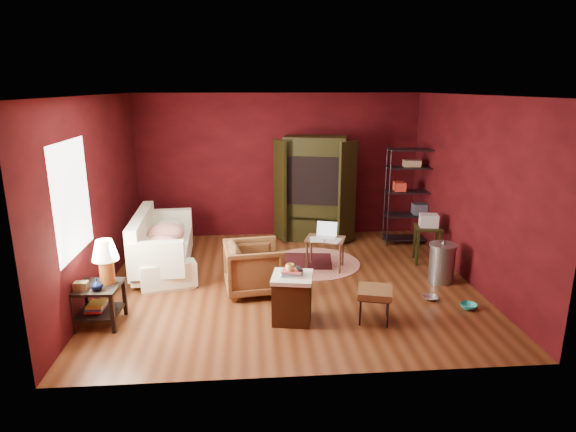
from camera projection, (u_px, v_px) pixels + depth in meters
name	position (u px, v px, depth m)	size (l,w,h in m)	color
room	(286.00, 193.00, 7.04)	(5.54, 5.04, 2.84)	brown
sofa	(162.00, 245.00, 7.87)	(2.08, 0.61, 0.81)	white
armchair	(254.00, 265.00, 6.97)	(0.79, 0.74, 0.82)	black
pet_bowl_steel	(431.00, 293.00, 6.78)	(0.21, 0.05, 0.21)	silver
pet_bowl_turquoise	(469.00, 301.00, 6.50)	(0.22, 0.07, 0.22)	#26B2AC
vase	(97.00, 285.00, 5.84)	(0.14, 0.15, 0.14)	#0B163B
mug	(290.00, 267.00, 6.01)	(0.11, 0.09, 0.11)	#EEDF74
side_table	(102.00, 274.00, 6.00)	(0.57, 0.57, 1.09)	black
sofa_cushions	(160.00, 245.00, 7.84)	(0.94, 2.10, 0.86)	white
hamper	(292.00, 297.00, 6.13)	(0.58, 0.58, 0.71)	#40230E
footstool	(375.00, 293.00, 6.11)	(0.52, 0.52, 0.44)	black
rug_round	(314.00, 263.00, 8.19)	(1.92, 1.92, 0.01)	beige
rug_oriental	(297.00, 261.00, 8.27)	(1.27, 0.93, 0.01)	#52161B
laptop_desk	(325.00, 241.00, 7.84)	(0.72, 0.62, 0.77)	brown
tv_armoire	(315.00, 187.00, 9.24)	(1.54, 1.07, 2.01)	black
wire_shelving	(410.00, 192.00, 9.01)	(0.92, 0.46, 1.82)	#262128
small_stand	(428.00, 227.00, 8.11)	(0.49, 0.49, 0.84)	black
trash_can	(442.00, 263.00, 7.36)	(0.54, 0.54, 0.65)	gray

